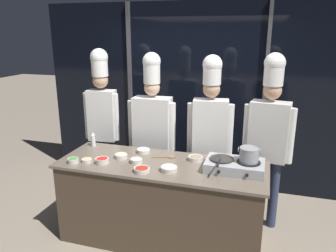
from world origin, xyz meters
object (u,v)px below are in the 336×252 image
object	(u,v)px
chef_line	(210,125)
chef_head	(102,110)
prep_bowl_bell_pepper	(102,160)
prep_bowl_mushrooms	(195,158)
serving_spoon_slotted	(169,157)
prep_bowl_garlic	(169,168)
prep_bowl_ginger	(87,160)
prep_bowl_rice	(143,150)
prep_bowl_bean_sprouts	(136,160)
chef_sous	(152,123)
portable_stove	(235,166)
stock_pot	(249,154)
frying_pan	(222,157)
prep_bowl_chili_flakes	(142,169)
chef_pastry	(269,129)
squeeze_bottle_clear	(93,139)
prep_bowl_noodles	(121,156)
prep_bowl_scallions	(73,160)

from	to	relation	value
chef_line	chef_head	bearing A→B (deg)	-11.49
prep_bowl_bell_pepper	chef_line	xyz separation A→B (m)	(1.02, 0.83, 0.25)
prep_bowl_mushrooms	serving_spoon_slotted	size ratio (longest dim) A/B	0.61
prep_bowl_garlic	chef_head	xyz separation A→B (m)	(-1.22, 0.91, 0.32)
prep_bowl_ginger	prep_bowl_rice	size ratio (longest dim) A/B	0.73
prep_bowl_bean_sprouts	chef_sous	xyz separation A→B (m)	(-0.09, 0.77, 0.21)
portable_stove	prep_bowl_bean_sprouts	distance (m)	1.04
stock_pot	serving_spoon_slotted	xyz separation A→B (m)	(-0.88, 0.14, -0.18)
frying_pan	prep_bowl_bell_pepper	distance (m)	1.27
frying_pan	chef_head	size ratio (longest dim) A/B	0.21
stock_pot	prep_bowl_rice	bearing A→B (deg)	170.14
prep_bowl_bell_pepper	serving_spoon_slotted	size ratio (longest dim) A/B	0.56
prep_bowl_garlic	prep_bowl_chili_flakes	bearing A→B (deg)	-159.75
chef_sous	chef_pastry	xyz separation A→B (m)	(1.43, -0.06, 0.06)
squeeze_bottle_clear	chef_head	size ratio (longest dim) A/B	0.09
chef_head	chef_pastry	size ratio (longest dim) A/B	1.00
prep_bowl_mushrooms	prep_bowl_rice	size ratio (longest dim) A/B	1.04
prep_bowl_bell_pepper	prep_bowl_ginger	bearing A→B (deg)	-172.67
prep_bowl_bean_sprouts	chef_head	bearing A→B (deg)	135.54
prep_bowl_noodles	prep_bowl_ginger	xyz separation A→B (m)	(-0.31, -0.22, -0.00)
prep_bowl_bean_sprouts	chef_pastry	world-z (taller)	chef_pastry
stock_pot	prep_bowl_bean_sprouts	size ratio (longest dim) A/B	1.66
chef_head	chef_line	xyz separation A→B (m)	(1.49, -0.09, -0.06)
frying_pan	prep_bowl_ginger	bearing A→B (deg)	-170.58
chef_line	chef_pastry	distance (m)	0.67
squeeze_bottle_clear	chef_line	size ratio (longest dim) A/B	0.09
chef_line	portable_stove	bearing A→B (deg)	112.57
prep_bowl_garlic	chef_sous	world-z (taller)	chef_sous
prep_bowl_chili_flakes	prep_bowl_rice	bearing A→B (deg)	109.32
prep_bowl_bean_sprouts	prep_bowl_noodles	size ratio (longest dim) A/B	0.93
prep_bowl_noodles	chef_line	size ratio (longest dim) A/B	0.07
prep_bowl_bean_sprouts	chef_sous	bearing A→B (deg)	96.45
prep_bowl_scallions	prep_bowl_bell_pepper	size ratio (longest dim) A/B	0.80
prep_bowl_rice	chef_line	distance (m)	0.85
prep_bowl_bell_pepper	frying_pan	bearing A→B (deg)	9.70
stock_pot	prep_bowl_scallions	xyz separation A→B (m)	(-1.82, -0.30, -0.16)
prep_bowl_chili_flakes	prep_bowl_mushrooms	distance (m)	0.64
squeeze_bottle_clear	prep_bowl_noodles	world-z (taller)	squeeze_bottle_clear
prep_bowl_bean_sprouts	chef_line	world-z (taller)	chef_line
prep_bowl_garlic	prep_bowl_rice	xyz separation A→B (m)	(-0.44, 0.42, -0.00)
portable_stove	chef_line	xyz separation A→B (m)	(-0.37, 0.62, 0.23)
chef_head	chef_line	world-z (taller)	chef_head
prep_bowl_bell_pepper	chef_sous	xyz separation A→B (m)	(0.26, 0.88, 0.20)
portable_stove	prep_bowl_garlic	distance (m)	0.67
frying_pan	prep_bowl_bell_pepper	bearing A→B (deg)	-170.30
prep_bowl_chili_flakes	serving_spoon_slotted	size ratio (longest dim) A/B	0.63
squeeze_bottle_clear	prep_bowl_mushrooms	distance (m)	1.31
prep_bowl_garlic	prep_bowl_scallions	world-z (taller)	prep_bowl_garlic
frying_pan	prep_bowl_ginger	distance (m)	1.44
portable_stove	prep_bowl_noodles	world-z (taller)	portable_stove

